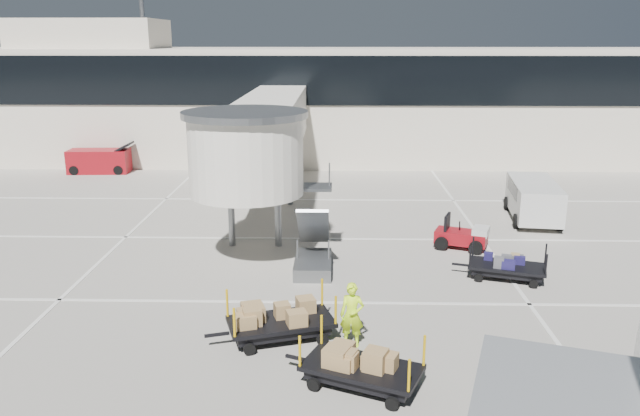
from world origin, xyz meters
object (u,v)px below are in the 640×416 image
at_px(box_cart_near, 364,367).
at_px(box_cart_far, 277,321).
at_px(minivan, 533,197).
at_px(belt_loader, 100,161).
at_px(ground_worker, 352,315).
at_px(suitcase_cart, 506,267).
at_px(baggage_tug, 463,237).

bearing_deg(box_cart_near, box_cart_far, 156.46).
height_order(box_cart_far, minivan, minivan).
bearing_deg(box_cart_near, belt_loader, 145.05).
height_order(box_cart_far, ground_worker, ground_worker).
distance_m(ground_worker, minivan, 16.37).
bearing_deg(suitcase_cart, ground_worker, -120.62).
relative_size(baggage_tug, minivan, 0.46).
bearing_deg(ground_worker, box_cart_far, -178.10).
bearing_deg(baggage_tug, ground_worker, -98.28).
bearing_deg(ground_worker, baggage_tug, 69.73).
distance_m(ground_worker, belt_loader, 28.97).
height_order(box_cart_near, belt_loader, belt_loader).
height_order(suitcase_cart, minivan, minivan).
bearing_deg(ground_worker, minivan, 64.35).
xyz_separation_m(baggage_tug, ground_worker, (-4.94, -8.86, 0.44)).
bearing_deg(suitcase_cart, minivan, 84.31).
bearing_deg(baggage_tug, suitcase_cart, -54.38).
distance_m(suitcase_cart, box_cart_near, 9.49).
bearing_deg(belt_loader, baggage_tug, -38.60).
height_order(baggage_tug, box_cart_far, box_cart_far).
distance_m(box_cart_near, ground_worker, 2.34).
bearing_deg(ground_worker, box_cart_near, -75.17).
relative_size(baggage_tug, suitcase_cart, 0.70).
height_order(box_cart_near, ground_worker, ground_worker).
distance_m(baggage_tug, box_cart_far, 11.17).
bearing_deg(belt_loader, box_cart_near, -60.98).
height_order(suitcase_cart, ground_worker, ground_worker).
xyz_separation_m(ground_worker, minivan, (9.28, 13.49, 0.18)).
bearing_deg(box_cart_far, belt_loader, 102.86).
bearing_deg(minivan, suitcase_cart, -105.25).
relative_size(suitcase_cart, belt_loader, 0.81).
xyz_separation_m(baggage_tug, minivan, (4.34, 4.62, 0.62)).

